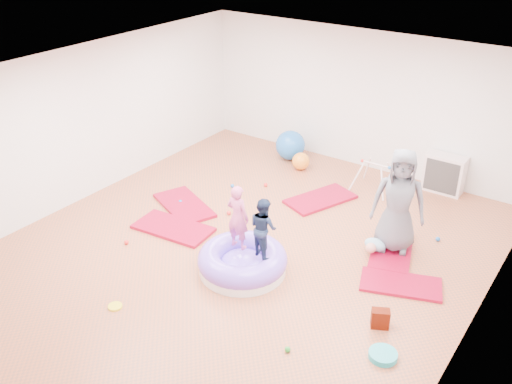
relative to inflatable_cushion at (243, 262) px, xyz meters
The scene contains 19 objects.
room 1.38m from the inflatable_cushion, 122.06° to the left, with size 7.01×8.01×2.81m.
gym_mat_front_left 1.71m from the inflatable_cushion, 169.99° to the left, with size 1.33×0.67×0.06m, color #A50029.
gym_mat_mid_left 2.29m from the inflatable_cushion, 153.87° to the left, with size 1.33×0.66×0.06m, color #A50029.
gym_mat_center_back 2.64m from the inflatable_cushion, 92.92° to the left, with size 1.30×0.65×0.05m, color #A50029.
gym_mat_right 2.34m from the inflatable_cushion, 25.76° to the left, with size 1.15×0.58×0.05m, color #A50029.
gym_mat_rear_right 2.42m from the inflatable_cushion, 47.39° to the left, with size 1.22×0.61×0.05m, color #A50029.
inflatable_cushion is the anchor object (origin of this frame).
child_pink 0.75m from the inflatable_cushion, 147.90° to the left, with size 0.37×0.24×1.02m, color #CD538B.
child_navy 0.76m from the inflatable_cushion, 22.85° to the left, with size 0.45×0.35×0.93m, color #182441.
adult_caregiver 2.56m from the inflatable_cushion, 48.35° to the left, with size 0.82×0.54×1.69m, color slate.
infant 2.11m from the inflatable_cushion, 47.61° to the left, with size 0.35×0.36×0.21m.
ball_pit_balls 1.17m from the inflatable_cushion, 111.78° to the left, with size 4.39×3.68×0.07m.
exercise_ball_blue 4.24m from the inflatable_cushion, 112.19° to the left, with size 0.63×0.63×0.63m, color blue.
exercise_ball_orange 3.77m from the inflatable_cushion, 107.56° to the left, with size 0.36×0.36×0.36m, color orange.
infant_play_gym 3.62m from the inflatable_cushion, 82.19° to the left, with size 0.74×0.70×0.57m.
cube_shelf 4.59m from the inflatable_cushion, 69.77° to the left, with size 0.73×0.36×0.73m.
balance_disc 2.53m from the inflatable_cushion, 11.15° to the right, with size 0.36×0.36×0.08m, color teal.
backpack 2.22m from the inflatable_cushion, ahead, with size 0.23×0.14×0.27m, color #931B01.
yellow_toy 1.95m from the inflatable_cushion, 118.78° to the right, with size 0.20×0.20×0.03m, color #FFF228.
Camera 1 is at (4.54, -6.21, 5.03)m, focal length 40.00 mm.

